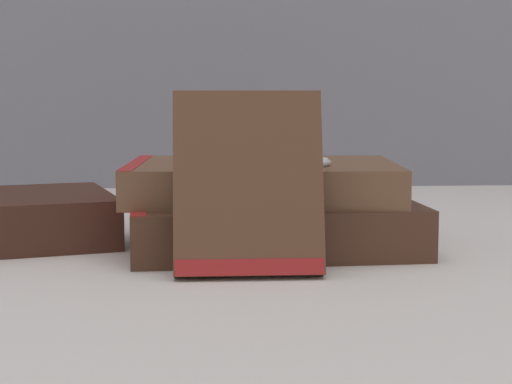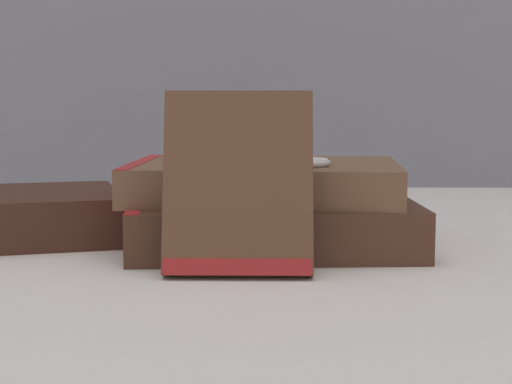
# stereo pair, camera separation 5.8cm
# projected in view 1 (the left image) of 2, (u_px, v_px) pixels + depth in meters

# --- Properties ---
(ground_plane) EXTENTS (3.00, 3.00, 0.00)m
(ground_plane) POSITION_uv_depth(u_px,v_px,m) (211.00, 253.00, 0.71)
(ground_plane) COLOR white
(book_flat_bottom) EXTENTS (0.25, 0.18, 0.04)m
(book_flat_bottom) POSITION_uv_depth(u_px,v_px,m) (266.00, 224.00, 0.73)
(book_flat_bottom) COLOR #4C2D1E
(book_flat_bottom) RESTS_ON ground_plane
(book_flat_top) EXTENTS (0.24, 0.17, 0.03)m
(book_flat_top) POSITION_uv_depth(u_px,v_px,m) (256.00, 181.00, 0.74)
(book_flat_top) COLOR brown
(book_flat_top) RESTS_ON book_flat_bottom
(book_leaning_front) EXTENTS (0.11, 0.05, 0.14)m
(book_leaning_front) POSITION_uv_depth(u_px,v_px,m) (248.00, 190.00, 0.63)
(book_leaning_front) COLOR brown
(book_leaning_front) RESTS_ON ground_plane
(pocket_watch) EXTENTS (0.05, 0.05, 0.01)m
(pocket_watch) POSITION_uv_depth(u_px,v_px,m) (303.00, 162.00, 0.70)
(pocket_watch) COLOR white
(pocket_watch) RESTS_ON book_flat_top
(reading_glasses) EXTENTS (0.10, 0.06, 0.00)m
(reading_glasses) POSITION_uv_depth(u_px,v_px,m) (204.00, 221.00, 0.88)
(reading_glasses) COLOR #4C3828
(reading_glasses) RESTS_ON ground_plane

